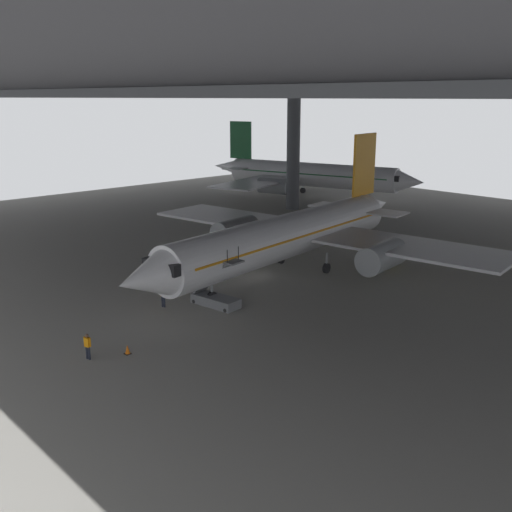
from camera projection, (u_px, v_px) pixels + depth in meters
The scene contains 9 objects.
ground_plane at pixel (263, 278), 50.76m from camera, with size 110.00×110.00×0.00m, color gray.
hangar_structure at pixel (368, 83), 55.69m from camera, with size 121.00×99.00×16.87m.
airplane_main at pixel (290, 235), 51.26m from camera, with size 35.72×36.69×11.48m.
boarding_stairs at pixel (216, 296), 43.94m from camera, with size 4.36×2.02×4.66m.
crew_worker_near_nose at pixel (88, 345), 34.87m from camera, with size 0.53×0.31×1.59m.
crew_worker_by_stairs at pixel (163, 295), 43.55m from camera, with size 0.53×0.32×1.68m.
airplane_distant at pixel (308, 175), 91.55m from camera, with size 34.94×34.48×11.17m.
traffic_cone_orange at pixel (127, 350), 35.72m from camera, with size 0.36×0.36×0.60m.
baggage_tug at pixel (385, 260), 54.25m from camera, with size 1.31×2.22×0.90m.
Camera 1 is at (35.01, -33.62, 15.01)m, focal length 41.67 mm.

